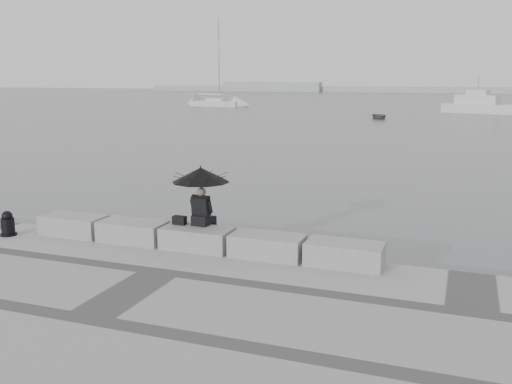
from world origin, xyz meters
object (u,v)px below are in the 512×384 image
at_px(mooring_bollard, 8,225).
at_px(dinghy, 379,116).
at_px(motor_cruiser, 485,106).
at_px(seated_person, 201,181).
at_px(sailboat_left, 217,103).

xyz_separation_m(mooring_bollard, dinghy, (1.64, 50.94, -0.49)).
relative_size(mooring_bollard, motor_cruiser, 0.06).
xyz_separation_m(seated_person, mooring_bollard, (-4.88, -0.89, -1.27)).
distance_m(sailboat_left, dinghy, 32.00).
height_order(mooring_bollard, dinghy, mooring_bollard).
distance_m(seated_person, mooring_bollard, 5.12).
height_order(seated_person, mooring_bollard, seated_person).
distance_m(mooring_bollard, sailboat_left, 72.96).
bearing_deg(motor_cruiser, sailboat_left, -167.57).
distance_m(seated_person, motor_cruiser, 64.18).
bearing_deg(dinghy, motor_cruiser, 32.04).
bearing_deg(mooring_bollard, sailboat_left, 110.13).
bearing_deg(sailboat_left, motor_cruiser, 5.53).
height_order(seated_person, sailboat_left, sailboat_left).
bearing_deg(sailboat_left, seated_person, -54.64).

